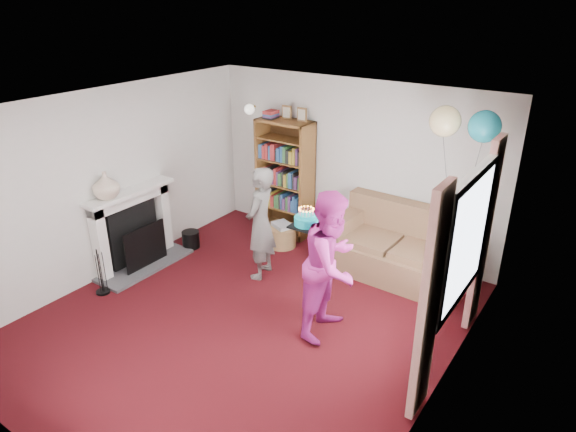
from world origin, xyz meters
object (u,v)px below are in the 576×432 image
Objects in this scene: sofa at (399,249)px; birthday_cake at (306,221)px; person_magenta at (332,264)px; bookcase at (286,179)px; person_striped at (260,223)px.

birthday_cake is (-0.56, -1.51, 0.85)m from sofa.
bookcase is at bearing 43.57° from person_magenta.
bookcase is 1.14× the size of sofa.
bookcase reaches higher than birthday_cake.
person_magenta is (1.39, -0.54, 0.08)m from person_striped.
person_magenta is at bearing -44.61° from bookcase.
bookcase is 1.45m from person_striped.
bookcase reaches higher than person_magenta.
bookcase is at bearing 175.42° from sofa.
person_magenta is 5.24× the size of birthday_cake.
sofa is 5.51× the size of birthday_cake.
person_magenta reaches higher than birthday_cake.
person_magenta is at bearing 55.85° from person_striped.
bookcase reaches higher than person_striped.
person_magenta is (1.92, -1.89, -0.05)m from bookcase.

